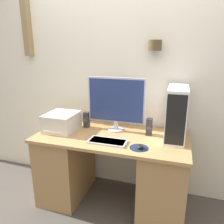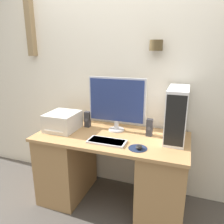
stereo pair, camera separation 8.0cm
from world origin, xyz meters
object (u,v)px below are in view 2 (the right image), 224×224
Objects in this scene: mouse at (139,147)px; printer at (63,121)px; keyboard at (107,141)px; speaker_right at (149,128)px; monitor at (117,102)px; computer_tower at (177,114)px; speaker_left at (87,119)px.

mouse is 0.21× the size of printer.
keyboard is at bearing 171.86° from mouse.
speaker_right is (0.03, 0.34, 0.06)m from mouse.
monitor is 0.42m from speaker_right.
computer_tower is at bearing 51.01° from mouse.
monitor is 1.69× the size of keyboard.
speaker_right is at bearing -179.81° from computer_tower.
monitor is 3.45× the size of speaker_left.
monitor is 0.58m from mouse.
keyboard is 2.05× the size of speaker_right.
keyboard is (0.01, -0.33, -0.30)m from monitor.
keyboard is 0.59m from printer.
keyboard is 1.01× the size of printer.
mouse is 0.77m from speaker_left.
keyboard is at bearing -139.22° from speaker_right.
speaker_right reaches higher than keyboard.
printer is at bearing -141.48° from speaker_left.
speaker_left is (0.21, 0.17, -0.01)m from printer.
speaker_left is at bearing 137.29° from keyboard.
monitor reaches higher than mouse.
printer is 2.02× the size of speaker_left.
keyboard is 2.05× the size of speaker_left.
speaker_right is (-0.25, -0.00, -0.16)m from computer_tower.
computer_tower is 1.18m from printer.
computer_tower is (0.60, -0.03, -0.06)m from monitor.
printer is at bearing -171.41° from speaker_right.
keyboard is 0.46m from speaker_right.
computer_tower is at bearing -3.15° from monitor.
monitor is 1.71× the size of printer.
printer is (-0.57, 0.16, 0.08)m from keyboard.
printer is 2.02× the size of speaker_right.
speaker_left is (-0.35, 0.33, 0.08)m from keyboard.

